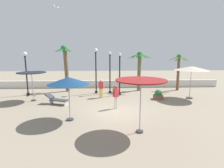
% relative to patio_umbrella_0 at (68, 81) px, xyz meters
% --- Properties ---
extents(ground_plane, '(56.00, 56.00, 0.00)m').
position_rel_patio_umbrella_0_xyz_m(ground_plane, '(2.70, 1.31, -2.36)').
color(ground_plane, gray).
extents(boundary_wall, '(25.20, 0.30, 0.83)m').
position_rel_patio_umbrella_0_xyz_m(boundary_wall, '(2.70, 9.91, -1.95)').
color(boundary_wall, silver).
rests_on(boundary_wall, ground_plane).
extents(patio_umbrella_0, '(2.41, 2.41, 2.64)m').
position_rel_patio_umbrella_0_xyz_m(patio_umbrella_0, '(0.00, 0.00, 0.00)').
color(patio_umbrella_0, '#333338').
rests_on(patio_umbrella_0, ground_plane).
extents(patio_umbrella_1, '(2.26, 2.26, 2.54)m').
position_rel_patio_umbrella_0_xyz_m(patio_umbrella_1, '(-3.87, 4.47, -0.10)').
color(patio_umbrella_1, '#333338').
rests_on(patio_umbrella_1, ground_plane).
extents(patio_umbrella_2, '(2.87, 2.87, 2.89)m').
position_rel_patio_umbrella_0_xyz_m(patio_umbrella_2, '(9.55, 4.67, 0.27)').
color(patio_umbrella_2, '#333338').
rests_on(patio_umbrella_2, ground_plane).
extents(patio_umbrella_3, '(2.47, 2.47, 2.82)m').
position_rel_patio_umbrella_0_xyz_m(patio_umbrella_3, '(3.82, -1.80, 0.20)').
color(patio_umbrella_3, '#333338').
rests_on(patio_umbrella_3, ground_plane).
extents(palm_tree_0, '(1.99, 1.96, 4.76)m').
position_rel_patio_umbrella_0_xyz_m(palm_tree_0, '(-1.87, 8.14, 0.57)').
color(palm_tree_0, brown).
rests_on(palm_tree_0, ground_plane).
extents(palm_tree_1, '(2.57, 2.57, 4.11)m').
position_rel_patio_umbrella_0_xyz_m(palm_tree_1, '(5.73, 8.16, 0.26)').
color(palm_tree_1, brown).
rests_on(palm_tree_1, ground_plane).
extents(palm_tree_2, '(1.94, 2.07, 3.84)m').
position_rel_patio_umbrella_0_xyz_m(palm_tree_2, '(9.91, 8.16, 0.05)').
color(palm_tree_2, brown).
rests_on(palm_tree_2, ground_plane).
extents(lamp_post_0, '(0.31, 0.31, 3.94)m').
position_rel_patio_umbrella_0_xyz_m(lamp_post_0, '(3.50, 6.18, -0.20)').
color(lamp_post_0, black).
rests_on(lamp_post_0, ground_plane).
extents(lamp_post_1, '(0.39, 0.39, 4.39)m').
position_rel_patio_umbrella_0_xyz_m(lamp_post_1, '(1.26, 7.09, 0.40)').
color(lamp_post_1, black).
rests_on(lamp_post_1, ground_plane).
extents(lamp_post_2, '(0.41, 0.41, 4.06)m').
position_rel_patio_umbrella_0_xyz_m(lamp_post_2, '(-5.18, 6.53, 0.29)').
color(lamp_post_2, black).
rests_on(lamp_post_2, ground_plane).
extents(lamp_post_3, '(0.32, 0.32, 4.08)m').
position_rel_patio_umbrella_0_xyz_m(lamp_post_3, '(2.62, 7.03, -0.08)').
color(lamp_post_3, black).
rests_on(lamp_post_3, ground_plane).
extents(lounge_chair_0, '(1.94, 1.18, 0.83)m').
position_rel_patio_umbrella_0_xyz_m(lounge_chair_0, '(-1.68, 3.39, -1.96)').
color(lounge_chair_0, '#B7B7BC').
rests_on(lounge_chair_0, ground_plane).
extents(guest_0, '(0.49, 0.39, 1.73)m').
position_rel_patio_umbrella_0_xyz_m(guest_0, '(2.88, 2.08, -1.31)').
color(guest_0, silver).
rests_on(guest_0, ground_plane).
extents(guest_1, '(0.56, 0.27, 1.67)m').
position_rel_patio_umbrella_0_xyz_m(guest_1, '(1.77, 5.20, -1.35)').
color(guest_1, gold).
rests_on(guest_1, ground_plane).
extents(seagull_0, '(1.10, 1.04, 0.16)m').
position_rel_patio_umbrella_0_xyz_m(seagull_0, '(-0.63, 0.67, 4.18)').
color(seagull_0, white).
extents(planter, '(0.70, 0.70, 0.85)m').
position_rel_patio_umbrella_0_xyz_m(planter, '(6.71, 4.51, -1.98)').
color(planter, brown).
rests_on(planter, ground_plane).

